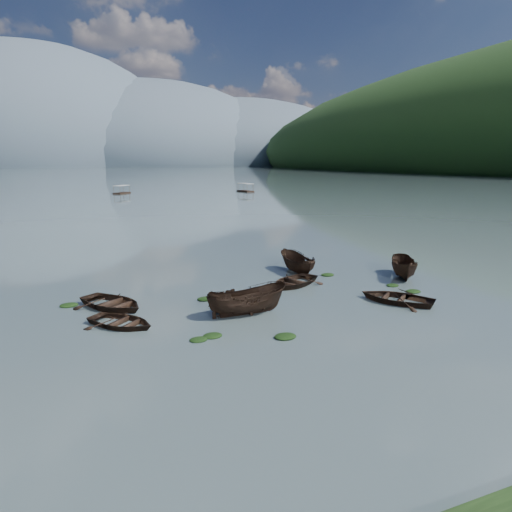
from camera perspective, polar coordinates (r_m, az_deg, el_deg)
name	(u,v)px	position (r m, az deg, el deg)	size (l,w,h in m)	color
ground_plane	(346,339)	(23.95, 11.14, -10.17)	(2400.00, 2400.00, 0.00)	#49595C
haze_mtn_b	(37,166)	(919.68, -25.70, 10.11)	(520.00, 520.00, 340.00)	#475666
haze_mtn_c	(150,166)	(931.03, -13.13, 10.96)	(520.00, 520.00, 260.00)	#475666
haze_mtn_d	(236,165)	(976.78, -2.46, 11.27)	(520.00, 520.00, 220.00)	#475666
rowboat_0	(121,326)	(26.36, -16.49, -8.37)	(2.90, 4.06, 0.84)	black
rowboat_1	(244,304)	(28.94, -1.56, -6.05)	(3.32, 4.65, 0.96)	black
rowboat_2	(247,314)	(27.15, -1.11, -7.27)	(1.88, 5.00, 1.93)	black
rowboat_3	(396,302)	(30.77, 17.15, -5.50)	(3.28, 4.60, 0.95)	black
rowboat_5	(404,277)	(37.28, 17.98, -2.55)	(1.80, 4.79, 1.85)	black
rowboat_6	(112,308)	(29.66, -17.51, -6.17)	(3.42, 4.78, 0.99)	black
rowboat_7	(293,285)	(33.37, 4.67, -3.65)	(3.29, 4.60, 0.95)	black
rowboat_8	(297,273)	(37.04, 5.09, -2.10)	(1.78, 4.74, 1.83)	black
weed_clump_0	(213,337)	(23.93, -5.45, -10.01)	(1.02, 0.83, 0.22)	black
weed_clump_1	(199,340)	(23.54, -7.19, -10.43)	(0.93, 0.74, 0.20)	black
weed_clump_2	(285,338)	(23.75, 3.68, -10.15)	(1.17, 0.94, 0.25)	black
weed_clump_3	(393,286)	(34.50, 16.70, -3.61)	(0.93, 0.78, 0.21)	black
weed_clump_4	(413,292)	(33.36, 19.05, -4.28)	(1.08, 0.86, 0.22)	black
weed_clump_5	(69,306)	(30.87, -22.34, -5.81)	(1.11, 0.90, 0.24)	black
weed_clump_6	(206,300)	(30.03, -6.32, -5.45)	(1.09, 0.91, 0.23)	black
weed_clump_7	(328,275)	(36.48, 8.95, -2.42)	(1.07, 0.85, 0.23)	black
pontoon_centre	(122,194)	(132.21, -16.41, 7.48)	(2.38, 5.71, 2.19)	black
pontoon_right	(245,192)	(135.10, -1.33, 8.04)	(2.51, 6.03, 2.31)	black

